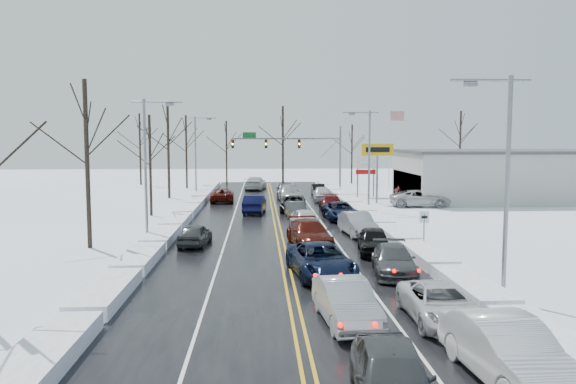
{
  "coord_description": "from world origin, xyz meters",
  "views": [
    {
      "loc": [
        -1.34,
        -39.71,
        6.56
      ],
      "look_at": [
        0.83,
        2.34,
        2.5
      ],
      "focal_mm": 35.0,
      "sensor_mm": 36.0,
      "label": 1
    }
  ],
  "objects": [
    {
      "name": "snow_bank_right",
      "position": [
        7.6,
        2.0,
        0.0
      ],
      "size": [
        1.68,
        72.0,
        0.6
      ],
      "primitive_type": "cube",
      "color": "white",
      "rests_on": "ground"
    },
    {
      "name": "ground",
      "position": [
        0.0,
        0.0,
        0.0
      ],
      "size": [
        160.0,
        160.0,
        0.0
      ],
      "primitive_type": "plane",
      "color": "white",
      "rests_on": "ground"
    },
    {
      "name": "flagpole",
      "position": [
        15.17,
        30.0,
        5.93
      ],
      "size": [
        1.87,
        1.2,
        10.0
      ],
      "color": "silver",
      "rests_on": "ground"
    },
    {
      "name": "tree_left_b",
      "position": [
        -11.5,
        -6.0,
        6.99
      ],
      "size": [
        4.0,
        4.0,
        10.0
      ],
      "color": "#2D231C",
      "rests_on": "ground"
    },
    {
      "name": "tree_left_e",
      "position": [
        -10.8,
        34.0,
        6.64
      ],
      "size": [
        3.8,
        3.8,
        9.5
      ],
      "color": "#2D231C",
      "rests_on": "ground"
    },
    {
      "name": "queued_car_15",
      "position": [
        5.09,
        9.87,
        0.0
      ],
      "size": [
        2.13,
        4.97,
        1.43
      ],
      "primitive_type": "imported",
      "rotation": [
        0.0,
        0.0,
        -0.03
      ],
      "color": "#45090D",
      "rests_on": "ground"
    },
    {
      "name": "tree_left_d",
      "position": [
        -11.2,
        22.0,
        7.33
      ],
      "size": [
        4.2,
        4.2,
        10.5
      ],
      "color": "#2D231C",
      "rests_on": "ground"
    },
    {
      "name": "queued_car_17",
      "position": [
        5.38,
        23.66,
        0.0
      ],
      "size": [
        1.42,
        4.06,
        1.34
      ],
      "primitive_type": "imported",
      "rotation": [
        0.0,
        0.0,
        0.0
      ],
      "color": "black",
      "rests_on": "ground"
    },
    {
      "name": "queued_car_4",
      "position": [
        1.92,
        -0.78,
        0.0
      ],
      "size": [
        2.28,
        4.72,
        1.56
      ],
      "primitive_type": "imported",
      "rotation": [
        0.0,
        0.0,
        0.1
      ],
      "color": "silver",
      "rests_on": "ground"
    },
    {
      "name": "streetlight_nw",
      "position": [
        -8.3,
        24.0,
        5.31
      ],
      "size": [
        3.2,
        0.25,
        9.0
      ],
      "color": "slate",
      "rests_on": "ground"
    },
    {
      "name": "parked_car_0",
      "position": [
        14.07,
        12.93,
        0.0
      ],
      "size": [
        5.92,
        3.1,
        1.59
      ],
      "primitive_type": "imported",
      "rotation": [
        0.0,
        0.0,
        1.49
      ],
      "color": "silver",
      "rests_on": "ground"
    },
    {
      "name": "queued_car_5",
      "position": [
        1.66,
        5.88,
        0.0
      ],
      "size": [
        1.84,
        4.18,
        1.34
      ],
      "primitive_type": "imported",
      "rotation": [
        0.0,
        0.0,
        0.11
      ],
      "color": "#393B3E",
      "rests_on": "ground"
    },
    {
      "name": "road_surface",
      "position": [
        0.0,
        2.0,
        0.01
      ],
      "size": [
        14.0,
        84.0,
        0.01
      ],
      "primitive_type": "cube",
      "color": "black",
      "rests_on": "ground"
    },
    {
      "name": "queued_car_10",
      "position": [
        5.1,
        -20.49,
        0.0
      ],
      "size": [
        2.25,
        4.85,
        1.35
      ],
      "primitive_type": "imported",
      "rotation": [
        0.0,
        0.0,
        -0.0
      ],
      "color": "silver",
      "rests_on": "ground"
    },
    {
      "name": "tree_far_a",
      "position": [
        -18.0,
        40.0,
        6.99
      ],
      "size": [
        4.0,
        4.0,
        10.0
      ],
      "color": "#2D231C",
      "rests_on": "ground"
    },
    {
      "name": "queued_car_11",
      "position": [
        5.11,
        -13.45,
        0.0
      ],
      "size": [
        2.52,
        4.99,
        1.39
      ],
      "primitive_type": "imported",
      "rotation": [
        0.0,
        0.0,
        -0.12
      ],
      "color": "#3F4244",
      "rests_on": "ground"
    },
    {
      "name": "queued_car_12",
      "position": [
        5.17,
        -8.53,
        0.0
      ],
      "size": [
        2.27,
        4.51,
        1.48
      ],
      "primitive_type": "imported",
      "rotation": [
        0.0,
        0.0,
        -0.13
      ],
      "color": "black",
      "rests_on": "ground"
    },
    {
      "name": "oncoming_car_3",
      "position": [
        -5.3,
        -5.55,
        0.0
      ],
      "size": [
        2.03,
        4.15,
        1.36
      ],
      "primitive_type": "imported",
      "rotation": [
        0.0,
        0.0,
        3.03
      ],
      "color": "#383A3C",
      "rests_on": "ground"
    },
    {
      "name": "tree_far_b",
      "position": [
        -6.0,
        41.0,
        6.29
      ],
      "size": [
        3.6,
        3.6,
        9.0
      ],
      "color": "#2D231C",
      "rests_on": "ground"
    },
    {
      "name": "tree_left_c",
      "position": [
        -10.5,
        8.0,
        5.94
      ],
      "size": [
        3.4,
        3.4,
        8.5
      ],
      "color": "#2D231C",
      "rests_on": "ground"
    },
    {
      "name": "parked_car_1",
      "position": [
        17.2,
        17.37,
        0.0
      ],
      "size": [
        2.38,
        5.64,
        1.62
      ],
      "primitive_type": "imported",
      "rotation": [
        0.0,
        0.0,
        0.02
      ],
      "color": "#3A3C3F",
      "rests_on": "ground"
    },
    {
      "name": "tree_far_e",
      "position": [
        28.0,
        41.0,
        7.33
      ],
      "size": [
        4.2,
        4.2,
        10.5
      ],
      "color": "#2D231C",
      "rests_on": "ground"
    },
    {
      "name": "tires_plus_sign",
      "position": [
        10.5,
        15.99,
        4.99
      ],
      "size": [
        3.2,
        0.34,
        6.0
      ],
      "color": "slate",
      "rests_on": "ground"
    },
    {
      "name": "queued_car_3",
      "position": [
        1.68,
        -6.1,
        0.0
      ],
      "size": [
        2.8,
        5.59,
        1.56
      ],
      "primitive_type": "imported",
      "rotation": [
        0.0,
        0.0,
        0.12
      ],
      "color": "#441009",
      "rests_on": "ground"
    },
    {
      "name": "tree_far_c",
      "position": [
        2.0,
        39.0,
        7.68
      ],
      "size": [
        4.4,
        4.4,
        11.0
      ],
      "color": "#2D231C",
      "rests_on": "ground"
    },
    {
      "name": "queued_car_6",
      "position": [
        1.68,
        10.1,
        0.0
      ],
      "size": [
        2.66,
        5.13,
        1.38
      ],
      "primitive_type": "imported",
      "rotation": [
        0.0,
        0.0,
        -0.08
      ],
      "color": "black",
      "rests_on": "ground"
    },
    {
      "name": "queued_car_16",
      "position": [
        5.21,
        18.22,
        0.0
      ],
      "size": [
        2.09,
        4.61,
        1.54
      ],
      "primitive_type": "imported",
      "rotation": [
        0.0,
        0.0,
        -0.06
      ],
      "color": "silver",
      "rests_on": "ground"
    },
    {
      "name": "queued_car_7",
      "position": [
        1.84,
        18.16,
        0.0
      ],
      "size": [
        2.74,
        5.96,
        1.69
      ],
      "primitive_type": "imported",
      "rotation": [
        0.0,
        0.0,
        0.06
      ],
      "color": "#979A9E",
      "rests_on": "ground"
    },
    {
      "name": "queued_car_2",
      "position": [
        1.57,
        -13.64,
        0.0
      ],
      "size": [
        3.26,
        5.89,
        1.56
      ],
      "primitive_type": "imported",
      "rotation": [
        0.0,
        0.0,
        0.12
      ],
      "color": "black",
      "rests_on": "ground"
    },
    {
      "name": "snow_bank_left",
      "position": [
        -7.6,
        2.0,
        0.0
      ],
      "size": [
        1.68,
        72.0,
        0.6
      ],
      "primitive_type": "cube",
      "color": "white",
      "rests_on": "ground"
    },
    {
      "name": "oncoming_car_2",
      "position": [
        -1.82,
        31.5,
        0.0
      ],
      "size": [
        3.09,
        5.97,
        1.66
      ],
      "primitive_type": "imported",
      "rotation": [
        0.0,
        0.0,
        3.0
      ],
      "color": "silver",
      "rests_on": "ground"
    },
    {
      "name": "queued_car_13",
      "position": [
        5.29,
        -2.55,
        0.0
      ],
      "size": [
        2.15,
        4.87,
        1.55
      ],
      "primitive_type": "imported",
      "rotation": [
        0.0,
        0.0,
        0.11
      ],
      "color": "#989A9F",
      "rests_on": "ground"
    },
    {
      "name": "streetlight_se",
      "position": [
        8.3,
        -18.0,
        5.31
      ],
      "size": [
        3.2,
        0.25,
        9.0
      ],
      "color": "slate",
      "rests_on": "ground"
    },
    {
      "name": "dealership_building",
      "position": [
        23.98,
        18.0,
        2.66
      ],
      "size": [
        20.4,
        12.4,
        5.3
      ],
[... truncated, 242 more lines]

